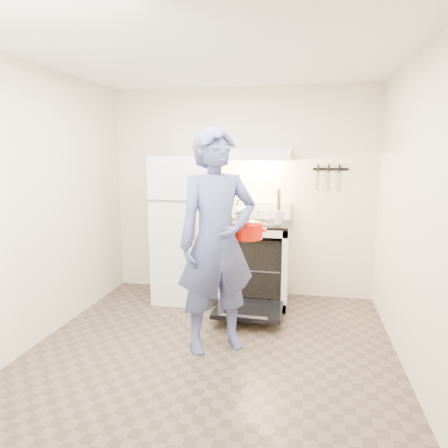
{
  "coord_description": "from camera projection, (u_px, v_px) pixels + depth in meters",
  "views": [
    {
      "loc": [
        0.76,
        -3.02,
        1.71
      ],
      "look_at": [
        -0.05,
        1.0,
        1.0
      ],
      "focal_mm": 32.0,
      "sensor_mm": 36.0,
      "label": 1
    }
  ],
  "objects": [
    {
      "name": "refrigerator",
      "position": [
        188.0,
        229.0,
        4.72
      ],
      "size": [
        0.7,
        0.7,
        1.7
      ],
      "primitive_type": "cube",
      "color": "white",
      "rests_on": "floor"
    },
    {
      "name": "utensil_jar",
      "position": [
        279.0,
        217.0,
        4.35
      ],
      "size": [
        0.1,
        0.1,
        0.13
      ],
      "primitive_type": "cylinder",
      "rotation": [
        0.0,
        0.0,
        -0.07
      ],
      "color": "silver",
      "rests_on": "cooktop"
    },
    {
      "name": "back_wall",
      "position": [
        241.0,
        193.0,
        4.88
      ],
      "size": [
        3.2,
        0.02,
        2.5
      ],
      "primitive_type": "cube",
      "color": "beige",
      "rests_on": "ground"
    },
    {
      "name": "tea_kettle",
      "position": [
        241.0,
        210.0,
        4.68
      ],
      "size": [
        0.2,
        0.17,
        0.25
      ],
      "primitive_type": null,
      "color": "#BBBBC0",
      "rests_on": "cooktop"
    },
    {
      "name": "floor",
      "position": [
        206.0,
        361.0,
        3.36
      ],
      "size": [
        3.6,
        3.6,
        0.0
      ],
      "primitive_type": "plane",
      "color": "brown",
      "rests_on": "ground"
    },
    {
      "name": "person",
      "position": [
        217.0,
        242.0,
        3.44
      ],
      "size": [
        0.85,
        0.77,
        1.94
      ],
      "primitive_type": "imported",
      "rotation": [
        0.0,
        0.0,
        0.56
      ],
      "color": "#334770",
      "rests_on": "floor"
    },
    {
      "name": "pizza_stone",
      "position": [
        253.0,
        262.0,
        4.76
      ],
      "size": [
        0.35,
        0.35,
        0.02
      ],
      "primitive_type": "cylinder",
      "color": "#957056",
      "rests_on": "oven_rack"
    },
    {
      "name": "stove_body",
      "position": [
        255.0,
        263.0,
        4.66
      ],
      "size": [
        0.76,
        0.65,
        0.92
      ],
      "primitive_type": "cube",
      "color": "white",
      "rests_on": "floor"
    },
    {
      "name": "cooktop",
      "position": [
        256.0,
        223.0,
        4.58
      ],
      "size": [
        0.76,
        0.65,
        0.03
      ],
      "primitive_type": "cube",
      "color": "black",
      "rests_on": "stove_body"
    },
    {
      "name": "backsplash",
      "position": [
        259.0,
        210.0,
        4.83
      ],
      "size": [
        0.76,
        0.07,
        0.2
      ],
      "primitive_type": "cube",
      "color": "white",
      "rests_on": "cooktop"
    },
    {
      "name": "oven_door",
      "position": [
        248.0,
        310.0,
        4.14
      ],
      "size": [
        0.7,
        0.54,
        0.04
      ],
      "primitive_type": "cube",
      "color": "black",
      "rests_on": "floor"
    },
    {
      "name": "oven_rack",
      "position": [
        255.0,
        265.0,
        4.66
      ],
      "size": [
        0.6,
        0.52,
        0.01
      ],
      "primitive_type": "cube",
      "color": "slate",
      "rests_on": "stove_body"
    },
    {
      "name": "knife_strip",
      "position": [
        330.0,
        169.0,
        4.61
      ],
      "size": [
        0.4,
        0.02,
        0.03
      ],
      "primitive_type": "cube",
      "color": "black",
      "rests_on": "back_wall"
    },
    {
      "name": "dutch_oven",
      "position": [
        247.0,
        231.0,
        3.61
      ],
      "size": [
        0.35,
        0.28,
        0.23
      ],
      "primitive_type": null,
      "color": "#C40F02",
      "rests_on": "person"
    },
    {
      "name": "range_hood",
      "position": [
        258.0,
        155.0,
        4.52
      ],
      "size": [
        0.76,
        0.5,
        0.12
      ],
      "primitive_type": "cube",
      "color": "white",
      "rests_on": "back_wall"
    }
  ]
}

